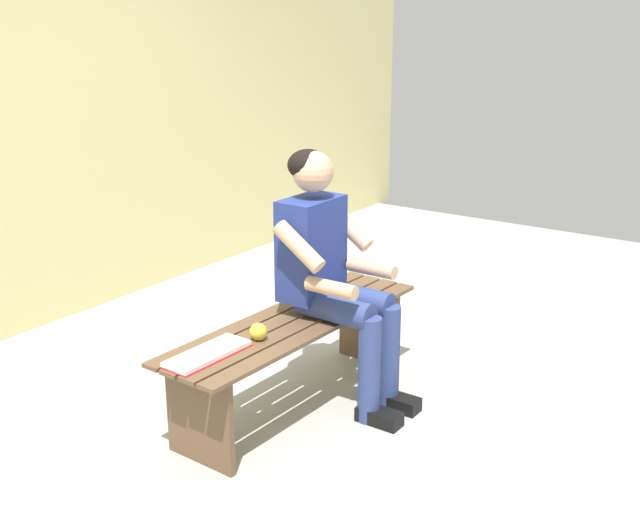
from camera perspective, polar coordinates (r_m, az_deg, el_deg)
The scene contains 4 objects.
bench_near at distance 3.85m, azimuth -1.84°, elevation -6.26°, with size 1.57×0.47×0.46m.
person_seated at distance 3.80m, azimuth 0.86°, elevation -0.88°, with size 0.50×0.69×1.26m.
apple at distance 3.57m, azimuth -4.51°, elevation -5.51°, with size 0.08×0.08×0.08m, color gold.
book_open at distance 3.44m, azimuth -8.19°, elevation -7.09°, with size 0.42×0.17×0.02m.
Camera 1 is at (2.83, 2.13, 1.87)m, focal length 43.95 mm.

